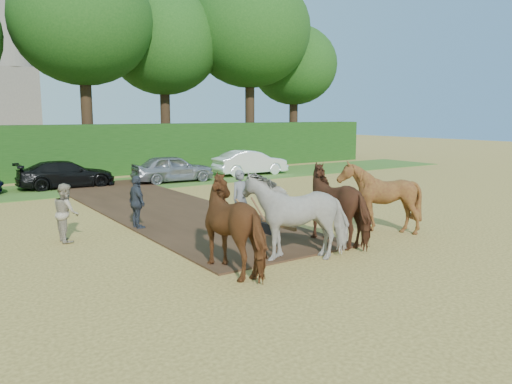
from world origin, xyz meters
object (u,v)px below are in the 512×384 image
Objects in this scene: spectator_far at (137,203)px; parked_cars at (28,178)px; church at (9,26)px; plough_team at (318,209)px; spectator_near at (66,212)px.

spectator_far reaches higher than parked_cars.
spectator_far is 0.06× the size of church.
plough_team is 15.54m from parked_cars.
church is at bearing -7.37° from spectator_near.
plough_team is 0.24× the size of parked_cars.
church is (5.96, 41.10, 13.04)m from parked_cars.
spectator_near is 10.31m from parked_cars.
church reaches higher than spectator_near.
spectator_far is at bearing 123.24° from plough_team.
parked_cars is 1.12× the size of church.
spectator_far is (2.20, 0.28, 0.02)m from spectator_near.
spectator_near is at bearing 139.65° from plough_team.
plough_team is at bearing -149.02° from spectator_far.
spectator_near is 0.05× the size of parked_cars.
church is at bearing 88.60° from plough_team.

